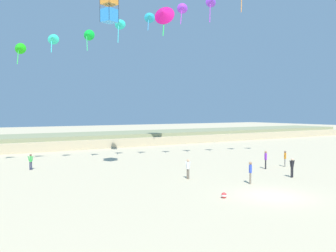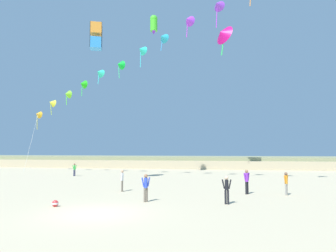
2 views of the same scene
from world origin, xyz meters
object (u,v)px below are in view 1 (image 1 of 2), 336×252
at_px(person_far_right, 292,166).
at_px(large_kite_low_lead, 109,7).
at_px(person_far_left, 188,168).
at_px(beach_ball, 224,195).
at_px(large_kite_high_solo, 164,14).
at_px(person_near_right, 31,161).
at_px(person_far_center, 250,171).
at_px(person_near_left, 266,159).
at_px(person_mid_center, 285,158).

distance_m(person_far_right, large_kite_low_lead, 20.50).
distance_m(person_far_left, beach_ball, 6.71).
bearing_deg(large_kite_high_solo, person_near_right, -164.11).
bearing_deg(person_far_center, beach_ball, -153.42).
distance_m(person_far_right, person_far_center, 4.88).
distance_m(person_near_left, large_kite_high_solo, 24.02).
distance_m(large_kite_low_lead, beach_ball, 18.60).
distance_m(person_mid_center, person_far_right, 5.90).
relative_size(person_far_left, beach_ball, 4.53).
height_order(person_far_right, large_kite_high_solo, large_kite_high_solo).
bearing_deg(person_near_left, person_mid_center, -1.88).
bearing_deg(person_far_center, large_kite_low_lead, 129.09).
bearing_deg(person_far_left, person_mid_center, 0.65).
xyz_separation_m(person_far_center, large_kite_low_lead, (-7.52, 9.26, 13.46)).
bearing_deg(beach_ball, large_kite_low_lead, 103.94).
bearing_deg(large_kite_low_lead, large_kite_high_solo, 42.80).
bearing_deg(person_far_right, large_kite_low_lead, 143.45).
xyz_separation_m(person_far_left, large_kite_low_lead, (-4.62, 5.15, 13.49)).
height_order(person_near_right, large_kite_high_solo, large_kite_high_solo).
xyz_separation_m(person_near_right, person_mid_center, (21.89, -11.53, 0.06)).
bearing_deg(large_kite_low_lead, beach_ball, -76.06).
distance_m(person_far_center, large_kite_low_lead, 17.99).
distance_m(person_far_right, beach_ball, 9.85).
bearing_deg(large_kite_high_solo, person_far_left, -115.26).
height_order(person_far_left, large_kite_high_solo, large_kite_high_solo).
height_order(person_far_center, large_kite_low_lead, large_kite_low_lead).
xyz_separation_m(person_mid_center, beach_ball, (-13.70, -6.57, -0.75)).
bearing_deg(large_kite_low_lead, person_far_left, -48.10).
bearing_deg(person_far_right, person_far_center, -179.20).
xyz_separation_m(person_far_right, beach_ball, (-9.52, -2.39, -0.77)).
bearing_deg(person_far_left, person_near_left, 1.38).
relative_size(person_mid_center, beach_ball, 4.45).
bearing_deg(person_far_left, person_far_center, -54.78).
height_order(person_near_right, person_far_left, person_far_left).
xyz_separation_m(person_near_left, person_far_center, (-6.38, -4.33, -0.03)).
relative_size(person_far_right, person_far_center, 0.97).
xyz_separation_m(person_far_center, beach_ball, (-4.65, -2.33, -0.80)).
bearing_deg(person_mid_center, person_far_right, -134.99).
height_order(large_kite_low_lead, beach_ball, large_kite_low_lead).
bearing_deg(person_far_left, large_kite_high_solo, 64.74).
bearing_deg(large_kite_high_solo, large_kite_low_lead, -137.20).
bearing_deg(large_kite_high_solo, person_mid_center, -76.31).
bearing_deg(person_mid_center, large_kite_high_solo, 103.69).
bearing_deg(person_near_right, large_kite_high_solo, 15.89).
xyz_separation_m(person_far_left, large_kite_high_solo, (7.90, 16.75, 17.45)).
xyz_separation_m(person_far_right, large_kite_high_solo, (0.13, 20.79, 17.44)).
bearing_deg(person_far_left, person_far_right, -27.45).
bearing_deg(large_kite_low_lead, person_far_right, -36.55).
relative_size(person_near_right, person_mid_center, 0.94).
bearing_deg(person_far_center, person_near_right, 129.15).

